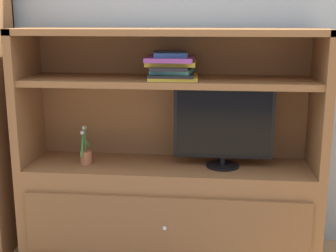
% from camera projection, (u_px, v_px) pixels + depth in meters
% --- Properties ---
extents(painted_rear_wall, '(6.00, 0.10, 2.80)m').
position_uv_depth(painted_rear_wall, '(174.00, 26.00, 2.92)').
color(painted_rear_wall, '#9EA8B2').
rests_on(painted_rear_wall, ground_plane).
extents(media_console, '(1.76, 0.48, 1.40)m').
position_uv_depth(media_console, '(169.00, 186.00, 2.81)').
color(media_console, brown).
rests_on(media_console, ground_plane).
extents(tv_monitor, '(0.58, 0.20, 0.47)m').
position_uv_depth(tv_monitor, '(224.00, 126.00, 2.68)').
color(tv_monitor, black).
rests_on(tv_monitor, media_console).
extents(potted_plant, '(0.07, 0.10, 0.24)m').
position_uv_depth(potted_plant, '(86.00, 155.00, 2.77)').
color(potted_plant, '#B26642').
rests_on(potted_plant, media_console).
extents(magazine_stack, '(0.30, 0.35, 0.15)m').
position_uv_depth(magazine_stack, '(171.00, 66.00, 2.63)').
color(magazine_stack, gold).
rests_on(magazine_stack, media_console).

